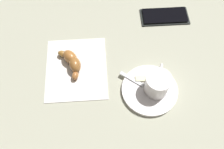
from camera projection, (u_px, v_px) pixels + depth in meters
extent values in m
plane|color=#A8A992|center=(119.00, 76.00, 0.67)|extent=(1.80, 1.80, 0.00)
cylinder|color=white|center=(149.00, 90.00, 0.64)|extent=(0.14, 0.14, 0.01)
cylinder|color=white|center=(157.00, 84.00, 0.61)|extent=(0.06, 0.06, 0.06)
cylinder|color=#3D270D|center=(157.00, 84.00, 0.61)|extent=(0.05, 0.05, 0.00)
torus|color=white|center=(160.00, 70.00, 0.63)|extent=(0.01, 0.04, 0.04)
cube|color=silver|center=(137.00, 82.00, 0.64)|extent=(0.10, 0.05, 0.00)
ellipsoid|color=silver|center=(159.00, 94.00, 0.62)|extent=(0.03, 0.03, 0.01)
cube|color=beige|center=(149.00, 78.00, 0.65)|extent=(0.07, 0.03, 0.01)
cube|color=silver|center=(77.00, 68.00, 0.68)|extent=(0.21, 0.23, 0.00)
ellipsoid|color=#A76533|center=(75.00, 75.00, 0.65)|extent=(0.02, 0.03, 0.02)
ellipsoid|color=#98612E|center=(75.00, 65.00, 0.66)|extent=(0.05, 0.05, 0.03)
ellipsoid|color=#AA6A32|center=(70.00, 57.00, 0.67)|extent=(0.05, 0.05, 0.03)
ellipsoid|color=olive|center=(62.00, 54.00, 0.68)|extent=(0.03, 0.02, 0.02)
cube|color=black|center=(165.00, 16.00, 0.76)|extent=(0.16, 0.10, 0.01)
cube|color=black|center=(165.00, 15.00, 0.76)|extent=(0.14, 0.09, 0.00)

